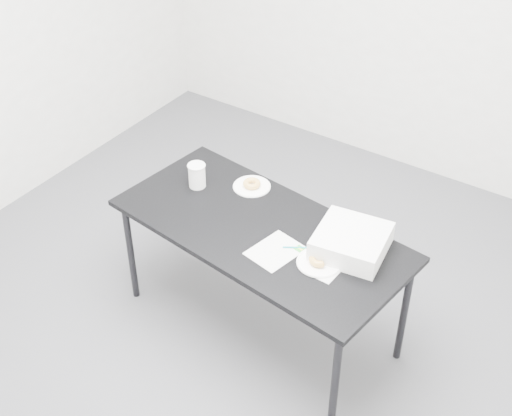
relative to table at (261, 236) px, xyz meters
The scene contains 13 objects.
floor 0.67m from the table, behind, with size 4.00×4.00×0.00m, color #4D4D52.
table is the anchor object (origin of this frame).
scorecard 0.21m from the table, 35.48° to the right, with size 0.20×0.26×0.00m, color silver.
logo_patch 0.26m from the table, ahead, with size 0.04×0.04×0.00m, color green.
pen 0.24m from the table, 10.51° to the right, with size 0.01×0.01×0.12m, color #0C7B8D.
napkin 0.44m from the table, 13.11° to the right, with size 0.15×0.15×0.00m, color silver.
plate_near 0.40m from the table, 10.83° to the right, with size 0.22×0.22×0.01m, color white.
donut_near 0.40m from the table, 10.83° to the right, with size 0.10×0.10×0.03m, color #C48D3E.
plate_far 0.37m from the table, 131.49° to the left, with size 0.21×0.21×0.01m, color white.
donut_far 0.37m from the table, 131.49° to the left, with size 0.10×0.10×0.03m, color #C48D3E.
coffee_cup 0.53m from the table, 167.09° to the left, with size 0.09×0.09×0.14m, color white.
cup_lid 0.41m from the table, 14.69° to the left, with size 0.09×0.09×0.01m, color white.
bakery_box 0.49m from the table, 11.73° to the left, with size 0.34×0.34×0.11m, color white.
Camera 1 is at (1.68, -2.41, 3.02)m, focal length 50.00 mm.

